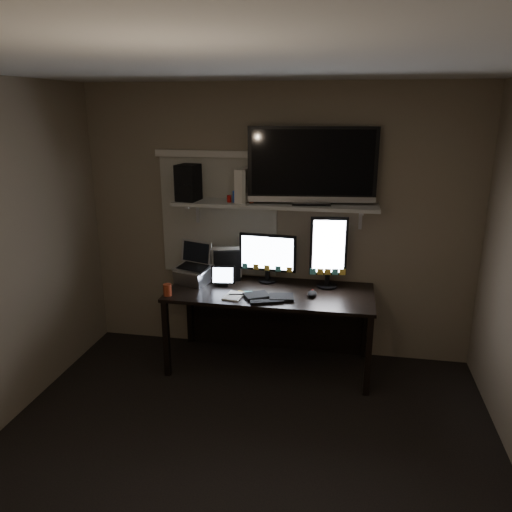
% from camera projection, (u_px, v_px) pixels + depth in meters
% --- Properties ---
extents(floor, '(3.60, 3.60, 0.00)m').
position_uv_depth(floor, '(236.00, 471.00, 3.26)').
color(floor, black).
rests_on(floor, ground).
extents(ceiling, '(3.60, 3.60, 0.00)m').
position_uv_depth(ceiling, '(230.00, 64.00, 2.54)').
color(ceiling, silver).
rests_on(ceiling, back_wall).
extents(back_wall, '(3.60, 0.00, 3.60)m').
position_uv_depth(back_wall, '(277.00, 224.00, 4.60)').
color(back_wall, '#7B6C58').
rests_on(back_wall, floor).
extents(window_blinds, '(1.10, 0.02, 1.10)m').
position_uv_depth(window_blinds, '(219.00, 217.00, 4.66)').
color(window_blinds, beige).
rests_on(window_blinds, back_wall).
extents(desk, '(1.80, 0.75, 0.73)m').
position_uv_depth(desk, '(272.00, 304.00, 4.56)').
color(desk, black).
rests_on(desk, floor).
extents(wall_shelf, '(1.80, 0.35, 0.03)m').
position_uv_depth(wall_shelf, '(274.00, 204.00, 4.37)').
color(wall_shelf, '#B2B2AD').
rests_on(wall_shelf, back_wall).
extents(monitor_landscape, '(0.53, 0.10, 0.46)m').
position_uv_depth(monitor_landscape, '(268.00, 258.00, 4.56)').
color(monitor_landscape, black).
rests_on(monitor_landscape, desk).
extents(monitor_portrait, '(0.33, 0.10, 0.65)m').
position_uv_depth(monitor_portrait, '(328.00, 252.00, 4.40)').
color(monitor_portrait, black).
rests_on(monitor_portrait, desk).
extents(keyboard, '(0.46, 0.30, 0.03)m').
position_uv_depth(keyboard, '(269.00, 297.00, 4.23)').
color(keyboard, black).
rests_on(keyboard, desk).
extents(mouse, '(0.08, 0.12, 0.04)m').
position_uv_depth(mouse, '(312.00, 294.00, 4.27)').
color(mouse, black).
rests_on(mouse, desk).
extents(notepad, '(0.18, 0.23, 0.01)m').
position_uv_depth(notepad, '(234.00, 296.00, 4.26)').
color(notepad, silver).
rests_on(notepad, desk).
extents(tablet, '(0.23, 0.12, 0.19)m').
position_uv_depth(tablet, '(223.00, 276.00, 4.49)').
color(tablet, black).
rests_on(tablet, desk).
extents(file_sorter, '(0.27, 0.18, 0.31)m').
position_uv_depth(file_sorter, '(227.00, 264.00, 4.64)').
color(file_sorter, black).
rests_on(file_sorter, desk).
extents(laptop, '(0.39, 0.35, 0.36)m').
position_uv_depth(laptop, '(193.00, 264.00, 4.54)').
color(laptop, '#B9B9BE').
rests_on(laptop, desk).
extents(cup, '(0.08, 0.08, 0.10)m').
position_uv_depth(cup, '(167.00, 290.00, 4.27)').
color(cup, '#95331B').
rests_on(cup, desk).
extents(sticky_notes, '(0.36, 0.28, 0.00)m').
position_uv_depth(sticky_notes, '(234.00, 293.00, 4.35)').
color(sticky_notes, yellow).
rests_on(sticky_notes, desk).
extents(tv, '(1.11, 0.32, 0.65)m').
position_uv_depth(tv, '(312.00, 166.00, 4.22)').
color(tv, black).
rests_on(tv, wall_shelf).
extents(game_console, '(0.13, 0.26, 0.29)m').
position_uv_depth(game_console, '(244.00, 185.00, 4.37)').
color(game_console, beige).
rests_on(game_console, wall_shelf).
extents(speaker, '(0.20, 0.23, 0.32)m').
position_uv_depth(speaker, '(188.00, 183.00, 4.43)').
color(speaker, black).
rests_on(speaker, wall_shelf).
extents(bottles, '(0.24, 0.10, 0.15)m').
position_uv_depth(bottles, '(240.00, 194.00, 4.36)').
color(bottles, '#A50F0C').
rests_on(bottles, wall_shelf).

